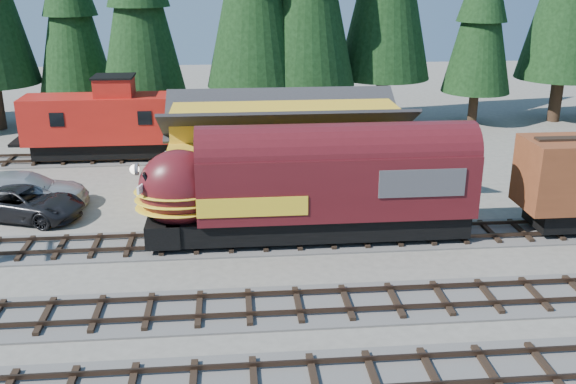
{
  "coord_description": "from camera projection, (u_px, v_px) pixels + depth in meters",
  "views": [
    {
      "loc": [
        -2.84,
        -22.59,
        11.8
      ],
      "look_at": [
        -0.43,
        4.0,
        2.38
      ],
      "focal_mm": 40.0,
      "sensor_mm": 36.0,
      "label": 1
    }
  ],
  "objects": [
    {
      "name": "caboose",
      "position": [
        103.0,
        122.0,
        40.53
      ],
      "size": [
        9.57,
        2.78,
        4.98
      ],
      "color": "black",
      "rests_on": "ground"
    },
    {
      "name": "depot",
      "position": [
        285.0,
        141.0,
        34.26
      ],
      "size": [
        12.8,
        7.0,
        5.3
      ],
      "color": "gold",
      "rests_on": "ground"
    },
    {
      "name": "pickup_truck_a",
      "position": [
        25.0,
        203.0,
        31.5
      ],
      "size": [
        6.36,
        4.38,
        1.62
      ],
      "primitive_type": "imported",
      "rotation": [
        0.0,
        0.0,
        1.25
      ],
      "color": "black",
      "rests_on": "ground"
    },
    {
      "name": "track_main_south",
      "position": [
        575.0,
        294.0,
        24.34
      ],
      "size": [
        68.0,
        3.2,
        0.33
      ],
      "color": "#4C4947",
      "rests_on": "ground"
    },
    {
      "name": "track_spur",
      "position": [
        121.0,
        159.0,
        41.42
      ],
      "size": [
        32.0,
        3.2,
        0.33
      ],
      "color": "#4C4947",
      "rests_on": "ground"
    },
    {
      "name": "pickup_truck_b",
      "position": [
        24.0,
        191.0,
        32.89
      ],
      "size": [
        6.35,
        2.58,
        1.84
      ],
      "primitive_type": "imported",
      "rotation": [
        0.0,
        0.0,
        1.57
      ],
      "color": "#AFB3B8",
      "rests_on": "ground"
    },
    {
      "name": "track_siding",
      "position": [
        510.0,
        232.0,
        29.97
      ],
      "size": [
        68.0,
        3.2,
        0.33
      ],
      "color": "#4C4947",
      "rests_on": "ground"
    },
    {
      "name": "locomotive",
      "position": [
        301.0,
        191.0,
        28.35
      ],
      "size": [
        15.02,
        2.99,
        4.08
      ],
      "color": "black",
      "rests_on": "ground"
    },
    {
      "name": "ground",
      "position": [
        308.0,
        282.0,
        25.38
      ],
      "size": [
        120.0,
        120.0,
        0.0
      ],
      "primitive_type": "plane",
      "color": "#6B665B",
      "rests_on": "ground"
    }
  ]
}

